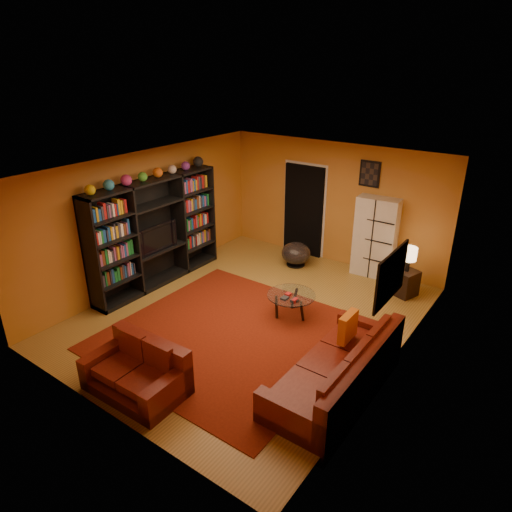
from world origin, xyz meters
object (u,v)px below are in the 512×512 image
Objects in this scene: entertainment_unit at (156,233)px; loveseat at (140,371)px; tv at (155,237)px; sofa at (341,371)px; side_table at (405,283)px; table_lamp at (409,254)px; coffee_table at (291,297)px; storage_cabinet at (375,237)px; bowl_chair at (296,253)px.

loveseat is (2.21, -2.42, -0.76)m from entertainment_unit.
tv is at bearing 41.21° from loveseat.
sofa is at bearing -99.50° from tv.
side_table is 0.58m from table_lamp.
tv is at bearing -170.32° from coffee_table.
storage_cabinet is at bearing 78.63° from coffee_table.
loveseat is 2.76× the size of side_table.
table_lamp reaches higher than bowl_chair.
entertainment_unit is at bearing -128.82° from bowl_chair.
table_lamp is (1.99, 4.76, 0.55)m from loveseat.
coffee_table is (2.86, 0.39, -0.67)m from entertainment_unit.
sofa reaches higher than side_table.
storage_cabinet is at bearing 19.25° from bowl_chair.
entertainment_unit is 6.00× the size of side_table.
storage_cabinet is at bearing -13.87° from loveseat.
entertainment_unit is 3.59× the size of coffee_table.
storage_cabinet is (3.30, 2.89, -0.16)m from tv.
entertainment_unit reaches higher than bowl_chair.
storage_cabinet reaches higher than tv.
storage_cabinet is (1.14, 5.22, 0.54)m from loveseat.
table_lamp is (1.33, 1.94, 0.46)m from coffee_table.
tv is 3.25m from loveseat.
coffee_table is 2.36m from side_table.
coffee_table is 2.15m from bowl_chair.
table_lamp is at bearing -32.80° from storage_cabinet.
entertainment_unit is at bearing 29.48° from tv.
tv reaches higher than side_table.
coffee_table is at bearing -61.00° from bowl_chair.
storage_cabinet is 1.71m from bowl_chair.
entertainment_unit is 4.37m from storage_cabinet.
storage_cabinet is (-1.07, 3.62, 0.55)m from sofa.
bowl_chair is at bearing -178.40° from side_table.
entertainment_unit is 4.81m from table_lamp.
side_table is at bearing -32.80° from storage_cabinet.
bowl_chair is 1.26× the size of side_table.
tv reaches higher than table_lamp.
loveseat is 5.18m from table_lamp.
tv is at bearing 170.51° from sofa.
coffee_table is 2.40m from table_lamp.
side_table is (1.99, 4.76, -0.04)m from loveseat.
sofa is 3.81m from storage_cabinet.
storage_cabinet is (3.35, 2.80, -0.22)m from entertainment_unit.
loveseat is 2.89m from coffee_table.
storage_cabinet is at bearing 39.90° from entertainment_unit.
loveseat is 0.83× the size of storage_cabinet.
bowl_chair is (1.77, 2.36, -0.71)m from tv.
tv is 3.03m from bowl_chair.
storage_cabinet is (0.48, 2.41, 0.45)m from coffee_table.
sofa is 5.16× the size of table_lamp.
coffee_table is at bearing 142.07° from sofa.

